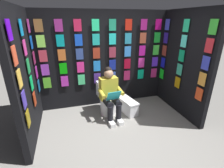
% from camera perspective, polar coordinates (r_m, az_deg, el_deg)
% --- Properties ---
extents(ground_plane, '(30.00, 30.00, 0.00)m').
position_cam_1_polar(ground_plane, '(3.27, 5.36, -20.07)').
color(ground_plane, gray).
extents(display_wall_back, '(3.34, 0.14, 2.38)m').
position_cam_1_polar(display_wall_back, '(4.26, -2.79, 8.30)').
color(display_wall_back, black).
rests_on(display_wall_back, ground).
extents(display_wall_left, '(0.14, 1.73, 2.38)m').
position_cam_1_polar(display_wall_left, '(4.19, 23.33, 6.33)').
color(display_wall_left, black).
rests_on(display_wall_left, ground).
extents(display_wall_right, '(0.14, 1.73, 2.38)m').
position_cam_1_polar(display_wall_right, '(3.35, -27.66, 2.13)').
color(display_wall_right, black).
rests_on(display_wall_right, ground).
extents(toilet, '(0.43, 0.57, 0.77)m').
position_cam_1_polar(toilet, '(4.04, -1.73, -5.56)').
color(toilet, white).
rests_on(toilet, ground).
extents(person_reading, '(0.55, 0.71, 1.19)m').
position_cam_1_polar(person_reading, '(3.73, -0.63, -3.29)').
color(person_reading, gold).
rests_on(person_reading, ground).
extents(comic_longbox_near, '(0.38, 0.65, 0.34)m').
position_cam_1_polar(comic_longbox_near, '(4.13, 5.39, -7.48)').
color(comic_longbox_near, silver).
rests_on(comic_longbox_near, ground).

